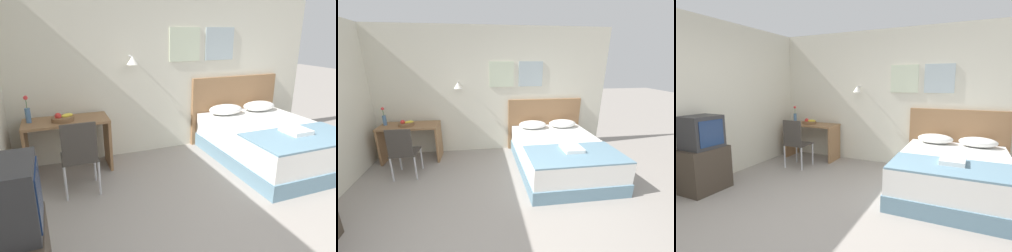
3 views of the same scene
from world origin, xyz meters
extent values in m
plane|color=gray|center=(0.00, 0.00, 0.00)|extent=(24.00, 24.00, 0.00)
cube|color=beige|center=(0.00, 2.76, 1.32)|extent=(5.41, 0.06, 2.65)
cube|color=beige|center=(0.35, 2.72, 1.70)|extent=(0.52, 0.02, 0.52)
cube|color=#A8B7BC|center=(0.98, 2.72, 1.70)|extent=(0.52, 0.02, 0.52)
cylinder|color=#B2B2B7|center=(-0.55, 2.65, 1.55)|extent=(0.02, 0.16, 0.02)
cone|color=white|center=(-0.55, 2.56, 1.50)|extent=(0.17, 0.17, 0.12)
cube|color=#66899E|center=(1.33, 1.66, 0.11)|extent=(1.55, 2.02, 0.22)
cube|color=white|center=(1.33, 1.66, 0.39)|extent=(1.52, 1.98, 0.35)
cube|color=#8E6642|center=(1.33, 2.70, 0.58)|extent=(1.67, 0.06, 1.15)
ellipsoid|color=white|center=(0.99, 2.44, 0.65)|extent=(0.59, 0.37, 0.17)
ellipsoid|color=white|center=(1.67, 2.44, 0.65)|extent=(0.59, 0.37, 0.17)
cube|color=#66899E|center=(1.33, 1.07, 0.58)|extent=(1.50, 0.81, 0.02)
cube|color=white|center=(1.34, 1.21, 0.62)|extent=(0.31, 0.35, 0.06)
cube|color=#8E6642|center=(-1.55, 2.42, 0.74)|extent=(1.13, 0.54, 0.03)
cube|color=#8E6642|center=(-2.09, 2.42, 0.36)|extent=(0.04, 0.50, 0.72)
cube|color=#8E6642|center=(-1.00, 2.42, 0.36)|extent=(0.04, 0.50, 0.72)
cube|color=#3D3833|center=(-1.46, 1.79, 0.45)|extent=(0.43, 0.43, 0.02)
cube|color=#3D3833|center=(-1.46, 1.59, 0.69)|extent=(0.39, 0.03, 0.47)
cylinder|color=#B7B7BC|center=(-1.65, 1.98, 0.22)|extent=(0.03, 0.03, 0.44)
cylinder|color=#B7B7BC|center=(-1.26, 1.98, 0.22)|extent=(0.03, 0.03, 0.44)
cylinder|color=#B7B7BC|center=(-1.65, 1.59, 0.22)|extent=(0.03, 0.03, 0.44)
cylinder|color=#B7B7BC|center=(-1.26, 1.59, 0.22)|extent=(0.03, 0.03, 0.44)
cylinder|color=brown|center=(-1.59, 2.39, 0.78)|extent=(0.30, 0.30, 0.05)
ellipsoid|color=yellow|center=(-1.53, 2.39, 0.82)|extent=(0.17, 0.12, 0.06)
sphere|color=red|center=(-1.64, 2.37, 0.83)|extent=(0.09, 0.09, 0.09)
cylinder|color=#4C7099|center=(-2.01, 2.46, 0.85)|extent=(0.07, 0.07, 0.20)
cylinder|color=#3D7538|center=(-2.01, 2.46, 1.02)|extent=(0.01, 0.01, 0.14)
sphere|color=#DB3838|center=(-2.01, 2.46, 1.09)|extent=(0.06, 0.06, 0.06)
cube|color=#3D3328|center=(-2.06, 0.20, 0.33)|extent=(0.45, 0.63, 0.66)
cube|color=#2D2D30|center=(-2.06, 0.20, 0.90)|extent=(0.43, 0.49, 0.48)
cube|color=navy|center=(-1.83, 0.20, 0.90)|extent=(0.01, 0.39, 0.38)
camera|label=1|loc=(-1.68, -1.72, 1.93)|focal=32.00mm
camera|label=2|loc=(-0.13, -1.71, 2.01)|focal=22.00mm
camera|label=3|loc=(1.46, -2.34, 1.60)|focal=28.00mm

